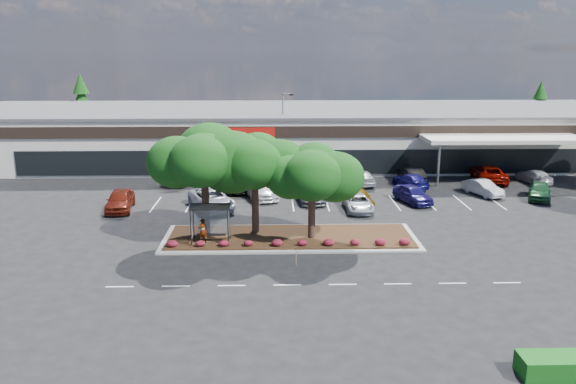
{
  "coord_description": "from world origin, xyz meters",
  "views": [
    {
      "loc": [
        -3.12,
        -33.94,
        13.22
      ],
      "look_at": [
        -2.07,
        7.45,
        2.6
      ],
      "focal_mm": 35.0,
      "sensor_mm": 36.0,
      "label": 1
    }
  ],
  "objects_px": {
    "car_0": "(120,200)",
    "survey_stake": "(297,256)",
    "car_1": "(212,199)",
    "light_pole": "(284,136)"
  },
  "relations": [
    {
      "from": "survey_stake",
      "to": "car_1",
      "type": "xyz_separation_m",
      "value": [
        -6.69,
        13.1,
        0.16
      ]
    },
    {
      "from": "car_0",
      "to": "car_1",
      "type": "bearing_deg",
      "value": -3.8
    },
    {
      "from": "light_pole",
      "to": "survey_stake",
      "type": "bearing_deg",
      "value": -89.47
    },
    {
      "from": "car_0",
      "to": "car_1",
      "type": "height_order",
      "value": "car_0"
    },
    {
      "from": "car_0",
      "to": "car_1",
      "type": "xyz_separation_m",
      "value": [
        7.64,
        0.26,
        -0.04
      ]
    },
    {
      "from": "survey_stake",
      "to": "light_pole",
      "type": "bearing_deg",
      "value": 90.53
    },
    {
      "from": "survey_stake",
      "to": "car_1",
      "type": "bearing_deg",
      "value": 117.06
    },
    {
      "from": "survey_stake",
      "to": "car_0",
      "type": "xyz_separation_m",
      "value": [
        -14.33,
        12.84,
        0.2
      ]
    },
    {
      "from": "car_1",
      "to": "survey_stake",
      "type": "bearing_deg",
      "value": -87.82
    },
    {
      "from": "car_0",
      "to": "survey_stake",
      "type": "bearing_deg",
      "value": -47.63
    }
  ]
}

